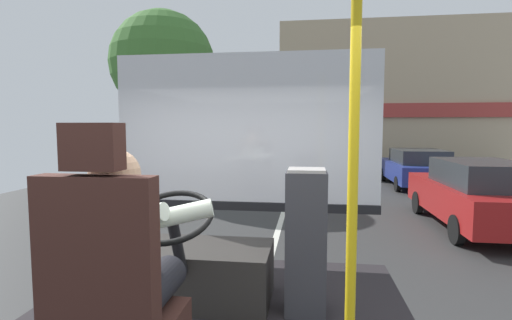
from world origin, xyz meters
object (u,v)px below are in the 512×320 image
object	(u,v)px
bus_driver	(124,256)
parked_car_red	(478,194)
steering_console	(194,271)
handrail_pole	(353,195)
driver_seat	(112,302)
fare_box	(306,241)
parked_car_blue	(417,167)

from	to	relation	value
bus_driver	parked_car_red	distance (m)	8.02
steering_console	handrail_pole	xyz separation A→B (m)	(0.99, -0.99, 0.76)
driver_seat	steering_console	bearing A→B (deg)	90.00
handrail_pole	fare_box	size ratio (longest dim) A/B	1.99
bus_driver	handrail_pole	bearing A→B (deg)	2.77
parked_car_blue	steering_console	bearing A→B (deg)	-111.92
handrail_pole	parked_car_blue	distance (m)	12.94
bus_driver	parked_car_blue	world-z (taller)	bus_driver
steering_console	handrail_pole	distance (m)	1.59
parked_car_red	parked_car_blue	bearing A→B (deg)	86.83
bus_driver	steering_console	world-z (taller)	bus_driver
bus_driver	parked_car_red	world-z (taller)	bus_driver
bus_driver	steering_console	distance (m)	1.14
fare_box	driver_seat	bearing A→B (deg)	-126.03
driver_seat	bus_driver	world-z (taller)	driver_seat
bus_driver	fare_box	xyz separation A→B (m)	(0.80, 0.98, -0.20)
fare_box	parked_car_blue	world-z (taller)	fare_box
bus_driver	handrail_pole	xyz separation A→B (m)	(0.99, 0.05, 0.29)
driver_seat	parked_car_red	size ratio (longest dim) A/B	0.32
driver_seat	handrail_pole	bearing A→B (deg)	9.36
steering_console	parked_car_blue	world-z (taller)	steering_console
bus_driver	parked_car_blue	distance (m)	13.27
steering_console	parked_car_blue	distance (m)	12.28
steering_console	fare_box	bearing A→B (deg)	-4.12
bus_driver	handrail_pole	world-z (taller)	handrail_pole
handrail_pole	driver_seat	bearing A→B (deg)	-170.64
steering_console	fare_box	size ratio (longest dim) A/B	1.12
driver_seat	fare_box	xyz separation A→B (m)	(0.80, 1.10, -0.04)
parked_car_blue	bus_driver	bearing A→B (deg)	-110.25
driver_seat	parked_car_red	bearing A→B (deg)	58.09
driver_seat	steering_console	distance (m)	1.19
driver_seat	bus_driver	xyz separation A→B (m)	(-0.00, 0.12, 0.16)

